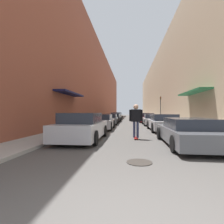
% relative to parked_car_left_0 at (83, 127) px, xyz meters
% --- Properties ---
extents(ground, '(150.81, 150.81, 0.00)m').
position_rel_parked_car_left_0_xyz_m(ground, '(2.30, 20.85, -0.65)').
color(ground, '#4C4947').
extents(curb_strip_left, '(1.80, 68.55, 0.12)m').
position_rel_parked_car_left_0_xyz_m(curb_strip_left, '(-2.03, 27.70, -0.59)').
color(curb_strip_left, '#A3A099').
rests_on(curb_strip_left, ground).
extents(curb_strip_right, '(1.80, 68.55, 0.12)m').
position_rel_parked_car_left_0_xyz_m(curb_strip_right, '(6.63, 27.70, -0.59)').
color(curb_strip_right, '#A3A099').
rests_on(curb_strip_right, ground).
extents(building_row_left, '(4.90, 68.55, 13.72)m').
position_rel_parked_car_left_0_xyz_m(building_row_left, '(-4.93, 27.70, 6.21)').
color(building_row_left, brown).
rests_on(building_row_left, ground).
extents(building_row_right, '(4.90, 68.55, 12.80)m').
position_rel_parked_car_left_0_xyz_m(building_row_right, '(9.53, 27.70, 5.75)').
color(building_row_right, tan).
rests_on(building_row_right, ground).
extents(parked_car_left_0, '(1.97, 4.47, 1.34)m').
position_rel_parked_car_left_0_xyz_m(parked_car_left_0, '(0.00, 0.00, 0.00)').
color(parked_car_left_0, '#B7B7BC').
rests_on(parked_car_left_0, ground).
extents(parked_car_left_1, '(1.93, 4.29, 1.20)m').
position_rel_parked_car_left_0_xyz_m(parked_car_left_1, '(0.04, 5.58, -0.05)').
color(parked_car_left_1, '#B7B7BC').
rests_on(parked_car_left_1, ground).
extents(parked_car_left_2, '(2.06, 4.15, 1.20)m').
position_rel_parked_car_left_0_xyz_m(parked_car_left_2, '(-0.04, 11.36, -0.05)').
color(parked_car_left_2, gray).
rests_on(parked_car_left_2, ground).
extents(parked_car_left_3, '(2.07, 4.44, 1.20)m').
position_rel_parked_car_left_0_xyz_m(parked_car_left_3, '(0.01, 16.74, -0.06)').
color(parked_car_left_3, '#232326').
rests_on(parked_car_left_3, ground).
extents(parked_car_left_4, '(1.92, 4.68, 1.31)m').
position_rel_parked_car_left_0_xyz_m(parked_car_left_4, '(-0.07, 22.31, -0.02)').
color(parked_car_left_4, '#515459').
rests_on(parked_car_left_4, ground).
extents(parked_car_left_5, '(1.93, 4.58, 1.35)m').
position_rel_parked_car_left_0_xyz_m(parked_car_left_5, '(-0.19, 28.10, 0.01)').
color(parked_car_left_5, silver).
rests_on(parked_car_left_5, ground).
extents(parked_car_right_0, '(1.96, 4.84, 1.13)m').
position_rel_parked_car_left_0_xyz_m(parked_car_right_0, '(4.70, -0.86, -0.09)').
color(parked_car_right_0, '#515459').
rests_on(parked_car_right_0, ground).
extents(parked_car_right_1, '(2.00, 4.71, 1.24)m').
position_rel_parked_car_left_0_xyz_m(parked_car_right_1, '(4.76, 4.83, -0.04)').
color(parked_car_right_1, '#B7B7BC').
rests_on(parked_car_right_1, ground).
extents(parked_car_right_2, '(1.96, 4.18, 1.18)m').
position_rel_parked_car_left_0_xyz_m(parked_car_right_2, '(4.71, 10.50, -0.07)').
color(parked_car_right_2, '#B7B7BC').
rests_on(parked_car_right_2, ground).
extents(parked_car_right_3, '(2.05, 4.59, 1.25)m').
position_rel_parked_car_left_0_xyz_m(parked_car_right_3, '(4.57, 15.63, -0.04)').
color(parked_car_right_3, maroon).
rests_on(parked_car_right_3, ground).
extents(parked_car_right_4, '(1.85, 3.98, 1.26)m').
position_rel_parked_car_left_0_xyz_m(parked_car_right_4, '(4.66, 20.84, -0.03)').
color(parked_car_right_4, '#232326').
rests_on(parked_car_right_4, ground).
extents(skateboarder, '(0.68, 0.78, 1.79)m').
position_rel_parked_car_left_0_xyz_m(skateboarder, '(2.63, 0.66, 0.45)').
color(skateboarder, '#B2231E').
rests_on(skateboarder, ground).
extents(manhole_cover, '(0.70, 0.70, 0.02)m').
position_rel_parked_car_left_0_xyz_m(manhole_cover, '(2.57, -3.57, -0.64)').
color(manhole_cover, '#332D28').
rests_on(manhole_cover, ground).
extents(traffic_light, '(0.16, 0.22, 3.73)m').
position_rel_parked_car_left_0_xyz_m(traffic_light, '(7.16, 19.69, 1.76)').
color(traffic_light, '#2D2D2D').
rests_on(traffic_light, curb_strip_right).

